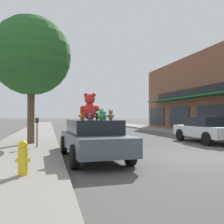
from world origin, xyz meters
TOP-DOWN VIEW (x-y plane):
  - ground_plane at (0.00, 0.00)m, footprint 260.00×260.00m
  - sidewalk_near at (-6.23, 0.00)m, footprint 3.02×90.00m
  - plush_art_car at (-3.67, 0.45)m, footprint 2.06×4.80m
  - teddy_bear_giant at (-3.76, 0.59)m, footprint 0.72×0.48m
  - teddy_bear_white at (-3.56, 1.14)m, footprint 0.17×0.18m
  - teddy_bear_brown at (-3.17, -0.14)m, footprint 0.26×0.17m
  - teddy_bear_yellow at (-3.89, 1.32)m, footprint 0.24×0.16m
  - teddy_bear_green at (-3.53, -0.30)m, footprint 0.28×0.20m
  - teddy_bear_black at (-3.48, 0.69)m, footprint 0.20×0.13m
  - teddy_bear_purple at (-3.85, 0.05)m, footprint 0.16×0.16m
  - teddy_bear_orange at (-4.01, 0.82)m, footprint 0.25×0.16m
  - teddy_bear_teal at (-3.40, -0.21)m, footprint 0.21×0.13m
  - parked_car_far_center at (3.41, 4.11)m, footprint 1.93×4.24m
  - street_tree at (-6.03, 4.73)m, footprint 3.92×3.92m
  - fire_hydrant at (-5.74, -2.11)m, footprint 0.33×0.22m
  - parking_meter at (-5.66, 3.00)m, footprint 0.14×0.10m

SIDE VIEW (x-z plane):
  - ground_plane at x=0.00m, z-range 0.00..0.00m
  - sidewalk_near at x=-6.23m, z-range 0.00..0.16m
  - fire_hydrant at x=-5.74m, z-range 0.16..0.95m
  - plush_art_car at x=-3.67m, z-range 0.07..1.44m
  - parked_car_far_center at x=3.41m, z-range 0.05..1.50m
  - parking_meter at x=-5.66m, z-range 0.33..1.60m
  - teddy_bear_purple at x=-3.85m, z-range 1.37..1.61m
  - teddy_bear_white at x=-3.56m, z-range 1.37..1.62m
  - teddy_bear_black at x=-3.48m, z-range 1.37..1.63m
  - teddy_bear_teal at x=-3.40m, z-range 1.37..1.66m
  - teddy_bear_yellow at x=-3.89m, z-range 1.37..1.69m
  - teddy_bear_orange at x=-4.01m, z-range 1.37..1.71m
  - teddy_bear_brown at x=-3.17m, z-range 1.37..1.71m
  - teddy_bear_green at x=-3.53m, z-range 1.37..1.74m
  - teddy_bear_giant at x=-3.76m, z-range 1.36..2.31m
  - street_tree at x=-6.03m, z-range 1.33..7.63m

